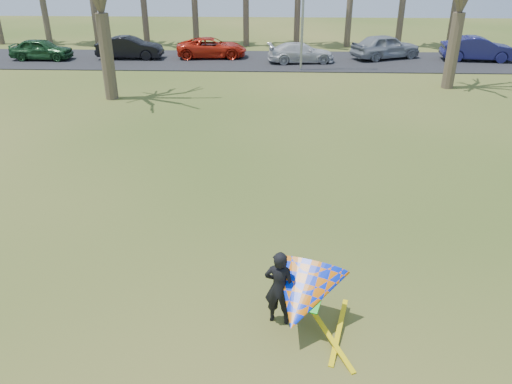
{
  "coord_description": "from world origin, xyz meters",
  "views": [
    {
      "loc": [
        0.5,
        -10.0,
        6.95
      ],
      "look_at": [
        0.0,
        2.0,
        1.1
      ],
      "focal_mm": 35.0,
      "sensor_mm": 36.0,
      "label": 1
    }
  ],
  "objects_px": {
    "car_1": "(130,48)",
    "car_3": "(301,53)",
    "car_4": "(386,46)",
    "car_5": "(478,49)",
    "car_0": "(41,49)",
    "kite_flyer": "(300,295)",
    "car_2": "(212,48)"
  },
  "relations": [
    {
      "from": "car_1",
      "to": "car_5",
      "type": "bearing_deg",
      "value": -89.61
    },
    {
      "from": "car_0",
      "to": "car_2",
      "type": "distance_m",
      "value": 11.74
    },
    {
      "from": "car_0",
      "to": "car_5",
      "type": "height_order",
      "value": "car_5"
    },
    {
      "from": "car_4",
      "to": "kite_flyer",
      "type": "distance_m",
      "value": 28.88
    },
    {
      "from": "car_4",
      "to": "car_1",
      "type": "bearing_deg",
      "value": 68.87
    },
    {
      "from": "car_2",
      "to": "kite_flyer",
      "type": "height_order",
      "value": "kite_flyer"
    },
    {
      "from": "car_3",
      "to": "car_5",
      "type": "distance_m",
      "value": 12.16
    },
    {
      "from": "car_0",
      "to": "car_5",
      "type": "bearing_deg",
      "value": -87.44
    },
    {
      "from": "car_1",
      "to": "car_4",
      "type": "relative_size",
      "value": 0.93
    },
    {
      "from": "car_0",
      "to": "car_2",
      "type": "relative_size",
      "value": 0.85
    },
    {
      "from": "car_3",
      "to": "car_4",
      "type": "distance_m",
      "value": 6.16
    },
    {
      "from": "car_2",
      "to": "kite_flyer",
      "type": "distance_m",
      "value": 28.35
    },
    {
      "from": "car_0",
      "to": "car_4",
      "type": "xyz_separation_m",
      "value": [
        23.82,
        1.4,
        0.12
      ]
    },
    {
      "from": "car_0",
      "to": "car_1",
      "type": "distance_m",
      "value": 6.04
    },
    {
      "from": "car_1",
      "to": "car_5",
      "type": "xyz_separation_m",
      "value": [
        23.98,
        0.28,
        0.05
      ]
    },
    {
      "from": "car_5",
      "to": "kite_flyer",
      "type": "height_order",
      "value": "kite_flyer"
    },
    {
      "from": "car_3",
      "to": "car_4",
      "type": "bearing_deg",
      "value": -82.41
    },
    {
      "from": "car_5",
      "to": "car_3",
      "type": "bearing_deg",
      "value": 100.83
    },
    {
      "from": "car_1",
      "to": "car_5",
      "type": "relative_size",
      "value": 0.94
    },
    {
      "from": "car_3",
      "to": "car_5",
      "type": "relative_size",
      "value": 0.92
    },
    {
      "from": "car_0",
      "to": "car_3",
      "type": "distance_m",
      "value": 17.88
    },
    {
      "from": "car_1",
      "to": "car_3",
      "type": "bearing_deg",
      "value": -94.3
    },
    {
      "from": "car_2",
      "to": "car_4",
      "type": "distance_m",
      "value": 12.15
    },
    {
      "from": "car_1",
      "to": "car_3",
      "type": "relative_size",
      "value": 1.02
    },
    {
      "from": "car_2",
      "to": "car_4",
      "type": "height_order",
      "value": "car_4"
    },
    {
      "from": "car_0",
      "to": "car_3",
      "type": "height_order",
      "value": "car_0"
    },
    {
      "from": "car_3",
      "to": "car_2",
      "type": "bearing_deg",
      "value": 69.11
    },
    {
      "from": "car_0",
      "to": "car_3",
      "type": "bearing_deg",
      "value": -89.83
    },
    {
      "from": "car_0",
      "to": "car_1",
      "type": "relative_size",
      "value": 0.92
    },
    {
      "from": "car_1",
      "to": "car_4",
      "type": "distance_m",
      "value": 17.83
    },
    {
      "from": "car_0",
      "to": "car_1",
      "type": "bearing_deg",
      "value": -83.22
    },
    {
      "from": "car_4",
      "to": "kite_flyer",
      "type": "height_order",
      "value": "kite_flyer"
    }
  ]
}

